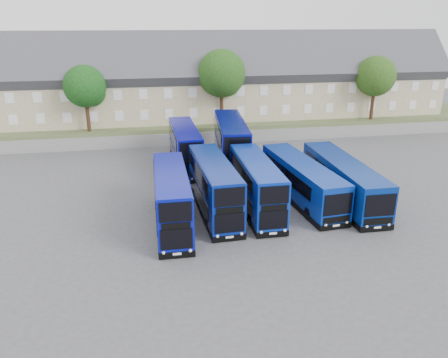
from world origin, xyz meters
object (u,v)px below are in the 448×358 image
dd_front_left (172,200)px  tree_west (86,88)px  tree_east (376,78)px  tree_far (390,68)px  coach_east_a (301,182)px  tree_mid (223,75)px  dd_front_mid (214,188)px

dd_front_left → tree_west: size_ratio=1.35×
tree_east → tree_far: 9.23m
tree_west → tree_far: 42.58m
coach_east_a → tree_far: bearing=44.6°
tree_mid → tree_east: (20.00, -0.50, -0.68)m
dd_front_mid → tree_west: bearing=116.0°
dd_front_left → tree_mid: 25.53m
coach_east_a → tree_east: bearing=44.7°
dd_front_left → coach_east_a: bearing=15.5°
dd_front_left → tree_far: 45.74m
tree_mid → tree_far: size_ratio=1.06×
dd_front_mid → tree_mid: tree_mid is taller
tree_mid → tree_far: bearing=14.0°
tree_west → tree_mid: tree_mid is taller
tree_west → tree_east: tree_east is taller
tree_west → tree_east: (36.00, 0.00, 0.34)m
tree_mid → tree_east: bearing=-1.4°
tree_east → coach_east_a: bearing=-130.3°
coach_east_a → tree_west: (-18.95, 20.09, 5.43)m
tree_west → tree_east: 36.00m
dd_front_mid → tree_far: tree_far is taller
coach_east_a → tree_far: tree_far is taller
dd_front_mid → coach_east_a: 7.71m
tree_far → tree_mid: bearing=-166.0°
tree_west → coach_east_a: bearing=-46.7°
coach_east_a → tree_far: (23.05, 27.09, 6.10)m
tree_mid → dd_front_mid: bearing=-102.1°
tree_far → dd_front_left: bearing=-138.7°
tree_mid → tree_far: 26.80m
tree_west → tree_mid: size_ratio=0.83×
dd_front_left → coach_east_a: size_ratio=0.84×
tree_west → tree_east: size_ratio=0.94×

